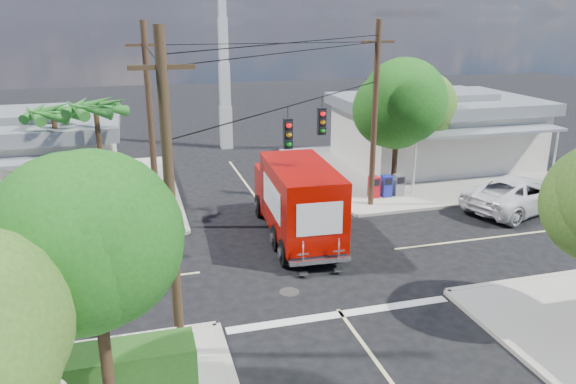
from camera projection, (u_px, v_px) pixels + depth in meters
name	position (u px, v px, depth m)	size (l,w,h in m)	color
ground	(302.00, 260.00, 21.99)	(120.00, 120.00, 0.00)	black
sidewalk_ne	(418.00, 168.00, 34.77)	(14.12, 14.12, 0.14)	#ACA79C
sidewalk_nw	(40.00, 199.00, 29.12)	(14.12, 14.12, 0.14)	#ACA79C
road_markings	(314.00, 276.00, 20.64)	(32.00, 32.00, 0.01)	beige
building_ne	(435.00, 128.00, 35.50)	(11.80, 10.20, 4.50)	silver
building_nw	(16.00, 153.00, 29.63)	(10.80, 10.20, 4.30)	beige
radio_tower	(224.00, 68.00, 38.75)	(0.80, 0.80, 17.00)	silver
tree_sw_front	(95.00, 254.00, 11.95)	(3.88, 3.78, 6.03)	#422D1C
tree_ne_front	(398.00, 105.00, 28.61)	(4.21, 4.14, 6.66)	#422D1C
tree_ne_back	(422.00, 108.00, 31.48)	(3.77, 3.66, 5.82)	#422D1C
palm_nw_front	(96.00, 111.00, 25.39)	(3.01, 3.08, 5.59)	#422D1C
palm_nw_back	(53.00, 115.00, 26.36)	(3.01, 3.08, 5.19)	#422D1C
utility_poles	(251.00, 137.00, 21.63)	(12.00, 10.68, 9.00)	#473321
picket_fence	(80.00, 357.00, 14.62)	(5.94, 0.06, 1.00)	silver
hedge_sw	(69.00, 376.00, 13.84)	(6.20, 1.20, 1.10)	#1B4114
vending_boxes	(386.00, 186.00, 29.15)	(1.90, 0.50, 1.10)	red
delivery_truck	(297.00, 200.00, 23.73)	(2.89, 7.94, 3.38)	black
parked_car	(520.00, 194.00, 27.35)	(2.85, 6.17, 1.72)	silver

